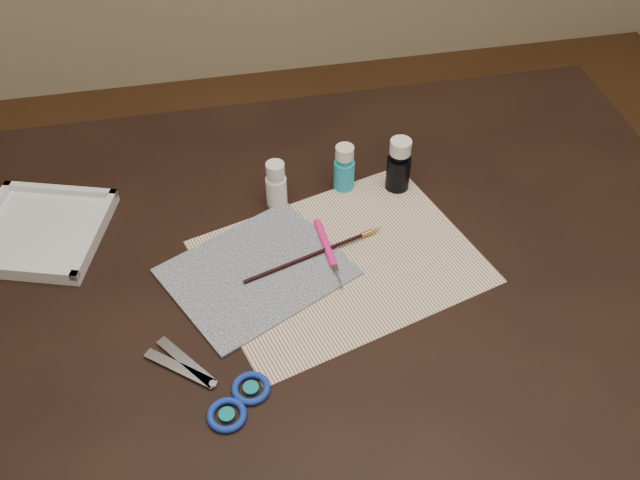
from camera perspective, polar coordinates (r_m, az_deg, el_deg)
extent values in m
cube|color=black|center=(1.41, 0.00, -12.26)|extent=(1.30, 0.90, 0.75)
cube|color=white|center=(1.11, 1.69, -1.72)|extent=(0.48, 0.41, 0.00)
cube|color=#0F1F32|center=(1.09, -5.07, -2.54)|extent=(0.32, 0.30, 0.00)
cylinder|color=white|center=(1.18, -3.53, 4.48)|extent=(0.04, 0.04, 0.09)
cylinder|color=#1FA6CE|center=(1.21, 1.95, 5.81)|extent=(0.05, 0.05, 0.09)
cylinder|color=black|center=(1.21, 6.33, 6.01)|extent=(0.05, 0.05, 0.10)
cube|color=silver|center=(1.23, -21.48, 0.72)|extent=(0.25, 0.25, 0.02)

